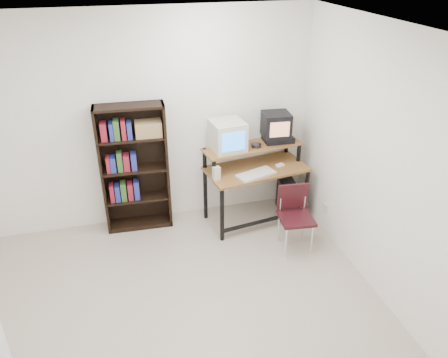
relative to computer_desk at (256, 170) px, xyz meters
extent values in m
cube|color=#C0B29F|center=(-1.23, -1.62, -0.70)|extent=(4.00, 4.00, 0.01)
cube|color=white|center=(-1.23, -1.62, 1.91)|extent=(4.00, 4.00, 0.01)
cube|color=white|center=(-1.23, 0.38, 0.61)|extent=(4.00, 0.01, 2.60)
cube|color=white|center=(0.77, -1.62, 0.61)|extent=(0.01, 4.00, 2.60)
cube|color=brown|center=(0.00, -0.02, 0.03)|extent=(1.31, 0.79, 0.03)
cube|color=brown|center=(-0.02, 0.10, 0.28)|extent=(1.28, 0.55, 0.02)
cylinder|color=black|center=(-0.53, -0.37, -0.33)|extent=(0.05, 0.05, 0.72)
cylinder|color=black|center=(0.61, -0.20, -0.33)|extent=(0.05, 0.05, 0.72)
cylinder|color=black|center=(-0.61, 0.16, -0.20)|extent=(0.05, 0.05, 0.98)
cylinder|color=black|center=(0.53, 0.33, -0.20)|extent=(0.05, 0.05, 0.98)
cylinder|color=black|center=(0.04, -0.29, -0.57)|extent=(1.15, 0.22, 0.05)
cube|color=beige|center=(-0.34, 0.09, 0.46)|extent=(0.42, 0.42, 0.36)
cube|color=#2D7BF0|center=(-0.32, -0.10, 0.46)|extent=(0.28, 0.04, 0.23)
cube|color=black|center=(0.33, 0.15, 0.32)|extent=(0.37, 0.27, 0.08)
cube|color=black|center=(0.30, 0.16, 0.51)|extent=(0.35, 0.34, 0.30)
cube|color=tan|center=(0.29, 0.00, 0.51)|extent=(0.24, 0.03, 0.18)
cylinder|color=#26262B|center=(0.01, 0.05, 0.30)|extent=(0.14, 0.14, 0.05)
cube|color=beige|center=(-0.06, -0.20, 0.05)|extent=(0.51, 0.35, 0.03)
cube|color=black|center=(0.32, -0.05, 0.03)|extent=(0.23, 0.19, 0.01)
cube|color=white|center=(0.30, -0.05, 0.05)|extent=(0.11, 0.09, 0.03)
cube|color=beige|center=(-0.54, -0.18, 0.11)|extent=(0.09, 0.09, 0.17)
cube|color=black|center=(0.47, 0.01, -0.48)|extent=(0.25, 0.47, 0.42)
cube|color=black|center=(0.25, -0.73, -0.29)|extent=(0.41, 0.41, 0.04)
cube|color=black|center=(0.27, -0.56, -0.09)|extent=(0.36, 0.07, 0.30)
cylinder|color=silver|center=(0.08, -0.87, -0.50)|extent=(0.02, 0.02, 0.38)
cylinder|color=silver|center=(0.39, -0.90, -0.50)|extent=(0.02, 0.02, 0.38)
cylinder|color=silver|center=(0.11, -0.57, -0.50)|extent=(0.02, 0.02, 0.38)
cylinder|color=silver|center=(0.42, -0.60, -0.50)|extent=(0.02, 0.02, 0.38)
cube|color=black|center=(-1.83, 0.22, 0.10)|extent=(0.04, 0.27, 1.59)
cube|color=black|center=(-1.07, 0.19, 0.10)|extent=(0.04, 0.27, 1.59)
cube|color=black|center=(-1.44, 0.33, 0.10)|extent=(0.79, 0.05, 1.59)
cube|color=black|center=(-1.45, 0.21, 0.88)|extent=(0.80, 0.30, 0.03)
cube|color=black|center=(-1.45, 0.21, -0.66)|extent=(0.80, 0.30, 0.06)
cube|color=black|center=(-1.45, 0.21, -0.30)|extent=(0.74, 0.28, 0.03)
cube|color=black|center=(-1.45, 0.21, 0.10)|extent=(0.74, 0.28, 0.02)
cube|color=black|center=(-1.45, 0.21, 0.50)|extent=(0.74, 0.28, 0.02)
cube|color=olive|center=(-1.25, 0.20, 0.60)|extent=(0.31, 0.21, 0.18)
cube|color=beige|center=(0.76, -0.47, -0.39)|extent=(0.02, 0.08, 0.12)
camera|label=1|loc=(-1.62, -4.55, 2.44)|focal=35.00mm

